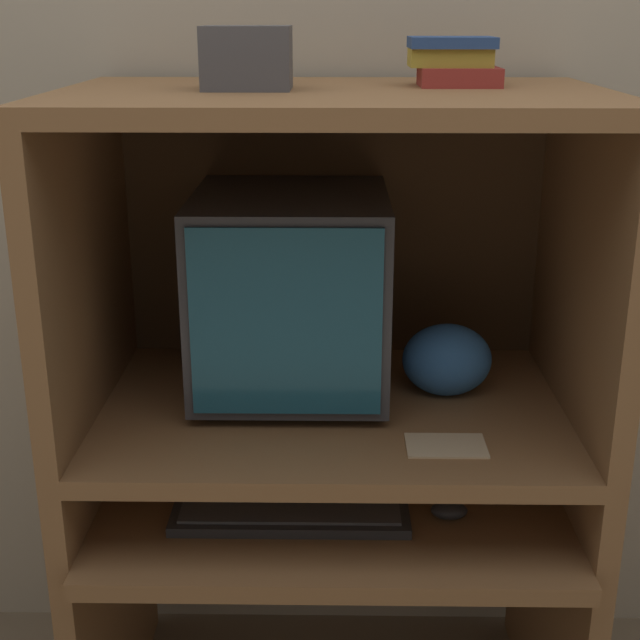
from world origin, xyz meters
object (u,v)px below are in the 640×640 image
object	(u,v)px
keyboard	(291,511)
book_stack	(455,62)
storage_box	(248,58)
crt_monitor	(291,291)
snack_bag	(447,360)
mouse	(450,510)

from	to	relation	value
keyboard	book_stack	distance (m)	0.92
storage_box	keyboard	bearing A→B (deg)	-61.38
crt_monitor	keyboard	xyz separation A→B (m)	(0.01, -0.22, -0.38)
crt_monitor	snack_bag	distance (m)	0.35
keyboard	snack_bag	world-z (taller)	snack_bag
crt_monitor	book_stack	distance (m)	0.55
crt_monitor	keyboard	bearing A→B (deg)	-88.62
crt_monitor	storage_box	distance (m)	0.48
mouse	crt_monitor	bearing A→B (deg)	145.08
book_stack	storage_box	size ratio (longest dim) A/B	1.08
keyboard	crt_monitor	bearing A→B (deg)	91.38
crt_monitor	keyboard	distance (m)	0.44
mouse	snack_bag	size ratio (longest dim) A/B	0.39
snack_bag	book_stack	world-z (taller)	book_stack
keyboard	storage_box	distance (m)	0.86
mouse	keyboard	bearing A→B (deg)	-179.55
crt_monitor	keyboard	size ratio (longest dim) A/B	0.93
storage_box	mouse	bearing A→B (deg)	-19.33
mouse	storage_box	bearing A→B (deg)	160.67
keyboard	mouse	distance (m)	0.31
book_stack	storage_box	xyz separation A→B (m)	(-0.38, -0.08, 0.01)
keyboard	mouse	xyz separation A→B (m)	(0.31, 0.00, 0.00)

